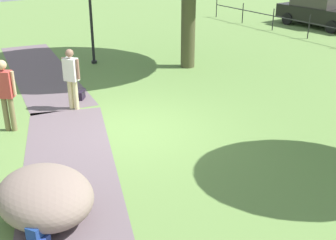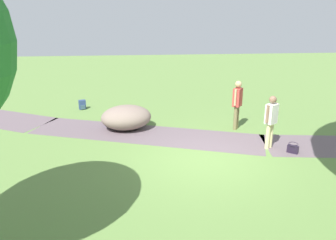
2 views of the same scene
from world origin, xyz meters
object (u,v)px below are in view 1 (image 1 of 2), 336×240
Objects in this scene: parked_wagon_silver at (319,11)px; lawn_boulder at (45,196)px; man_near_boulder at (5,90)px; backpack_by_boulder at (38,236)px; woman_with_handbag at (71,75)px; handbag_on_grass at (82,95)px.

lawn_boulder is at bearing -63.90° from parked_wagon_silver.
lawn_boulder is at bearing -6.05° from man_near_boulder.
backpack_by_boulder is at bearing -9.45° from man_near_boulder.
parked_wagon_silver reaches higher than backpack_by_boulder.
backpack_by_boulder is 19.52m from parked_wagon_silver.
woman_with_handbag is 4.14× the size of backpack_by_boulder.
woman_with_handbag reaches higher than lawn_boulder.
handbag_on_grass is (-4.98, 2.68, -0.28)m from lawn_boulder.
parked_wagon_silver is (-8.97, 17.33, 0.61)m from backpack_by_boulder.
woman_with_handbag is at bearing 153.05° from backpack_by_boulder.
man_near_boulder is (-3.90, 0.41, 0.60)m from lawn_boulder.
man_near_boulder is at bearing 173.95° from lawn_boulder.
man_near_boulder reaches higher than lawn_boulder.
lawn_boulder is at bearing -28.30° from handbag_on_grass.
backpack_by_boulder is at bearing -26.95° from woman_with_handbag.
backpack_by_boulder is (0.64, -0.34, -0.23)m from lawn_boulder.
parked_wagon_silver is at bearing 103.15° from handbag_on_grass.
lawn_boulder is 3.97m from man_near_boulder.
parked_wagon_silver is (-8.32, 16.99, 0.38)m from lawn_boulder.
handbag_on_grass is 6.38m from backpack_by_boulder.
man_near_boulder reaches higher than backpack_by_boulder.
backpack_by_boulder is at bearing -28.10° from lawn_boulder.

